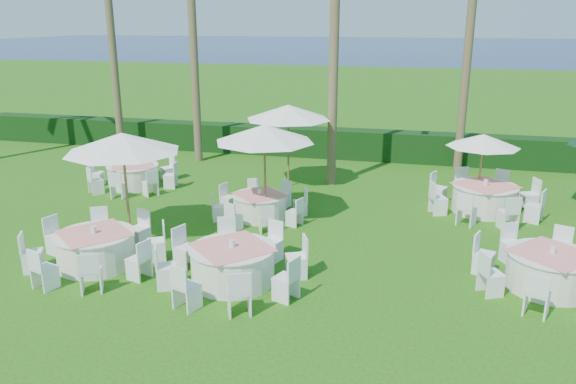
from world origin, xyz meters
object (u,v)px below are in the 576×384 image
Objects in this scene: banquet_table_e at (260,205)px; umbrella_b at (264,133)px; umbrella_a at (122,143)px; banquet_table_b at (233,264)px; banquet_table_f at (484,198)px; umbrella_d at (483,141)px; banquet_table_a at (96,248)px; banquet_table_d at (133,175)px; banquet_table_c at (550,270)px; umbrella_c at (288,112)px.

banquet_table_e is 0.98× the size of umbrella_b.
umbrella_a reaches higher than umbrella_b.
banquet_table_e is (-0.63, 4.24, -0.07)m from banquet_table_b.
umbrella_d reaches higher than banquet_table_f.
banquet_table_a reaches higher than banquet_table_d.
banquet_table_b is 1.02× the size of banquet_table_c.
banquet_table_a is at bearing -68.90° from banquet_table_d.
banquet_table_a is at bearing -145.98° from banquet_table_f.
umbrella_c is at bearing 94.34° from banquet_table_b.
banquet_table_c is at bearing -40.08° from umbrella_c.
banquet_table_e is 6.81m from banquet_table_f.
banquet_table_f is 10.64m from umbrella_a.
banquet_table_a is at bearing -172.89° from banquet_table_c.
banquet_table_c is 1.13× the size of umbrella_b.
banquet_table_c is at bearing 7.11° from banquet_table_a.
banquet_table_b is 1.18× the size of banquet_table_e.
banquet_table_b is at bearing -1.27° from banquet_table_a.
banquet_table_d is at bearing 117.48° from umbrella_a.
umbrella_a is 1.05× the size of umbrella_b.
banquet_table_e is 4.42m from umbrella_a.
banquet_table_b is 4.49m from umbrella_a.
umbrella_d is (6.29, -0.54, -0.55)m from umbrella_c.
banquet_table_b is at bearing -26.70° from umbrella_a.
banquet_table_d reaches higher than banquet_table_e.
banquet_table_f reaches higher than banquet_table_e.
umbrella_a reaches higher than banquet_table_b.
banquet_table_e is 7.13m from umbrella_d.
banquet_table_c is 1.15× the size of banquet_table_e.
banquet_table_d is at bearing 158.71° from banquet_table_e.
umbrella_d reaches higher than banquet_table_b.
banquet_table_f is at bearing 100.71° from banquet_table_c.
banquet_table_b is at bearing -168.72° from banquet_table_c.
umbrella_c is at bearing 169.45° from banquet_table_f.
banquet_table_b is at bearing -81.58° from banquet_table_e.
umbrella_a is at bearing -144.09° from umbrella_b.
banquet_table_e is at bearing 158.74° from banquet_table_c.
umbrella_b is (3.06, 3.94, 2.15)m from banquet_table_a.
banquet_table_d is 0.95× the size of banquet_table_f.
banquet_table_c is 1.08× the size of umbrella_a.
umbrella_d is (11.57, 0.74, 1.66)m from banquet_table_d.
banquet_table_c reaches higher than banquet_table_d.
banquet_table_d is at bearing -179.61° from banquet_table_f.
banquet_table_e is at bearing -21.29° from banquet_table_d.
umbrella_c is 6.34m from umbrella_d.
banquet_table_a is at bearing -142.91° from umbrella_d.
banquet_table_b is 1.44× the size of umbrella_d.
banquet_table_a is 1.16× the size of banquet_table_e.
banquet_table_a is 0.98× the size of banquet_table_f.
umbrella_a reaches higher than umbrella_c.
umbrella_b is (-7.18, 2.66, 2.15)m from banquet_table_c.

